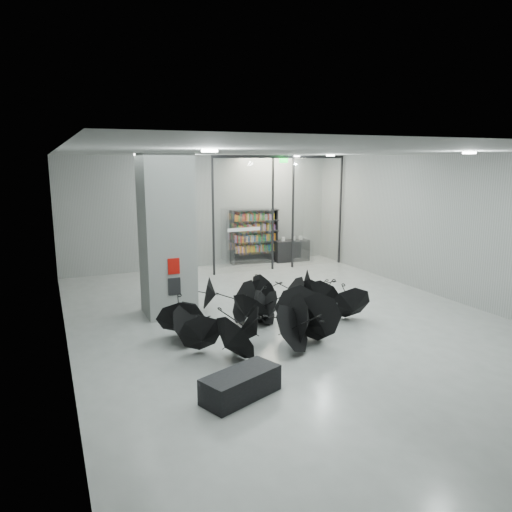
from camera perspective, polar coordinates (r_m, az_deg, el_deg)
name	(u,v)px	position (r m, az deg, el deg)	size (l,w,h in m)	color
room	(295,205)	(11.06, 4.58, 6.08)	(14.00, 14.02, 4.01)	gray
column	(167,236)	(12.15, -10.52, 2.38)	(1.20, 1.20, 4.00)	slate
fire_cabinet	(174,266)	(11.67, -9.70, -1.20)	(0.28, 0.04, 0.38)	#A50A07
info_panel	(174,286)	(11.79, -9.62, -3.57)	(0.30, 0.03, 0.42)	black
exit_sign	(284,161)	(16.82, 3.28, 11.20)	(0.30, 0.06, 0.15)	#0CE533
glass_partition	(280,208)	(17.08, 2.89, 5.70)	(5.06, 0.08, 4.00)	silver
bench	(241,385)	(8.20, -1.81, -14.94)	(1.36, 0.58, 0.44)	black
bookshelf	(255,236)	(18.16, -0.17, 2.32)	(1.84, 0.37, 2.02)	black
shop_counter	(291,251)	(18.65, 4.17, 0.64)	(1.35, 0.54, 0.81)	black
umbrella_cluster	(271,316)	(11.15, 1.81, -7.15)	(5.29, 4.51, 1.30)	black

